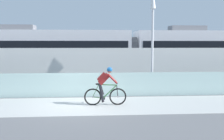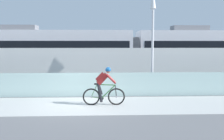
% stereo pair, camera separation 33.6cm
% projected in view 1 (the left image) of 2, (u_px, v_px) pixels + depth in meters
% --- Properties ---
extents(ground_plane, '(200.00, 200.00, 0.00)m').
position_uv_depth(ground_plane, '(80.00, 106.00, 10.65)').
color(ground_plane, slate).
extents(bike_path_deck, '(32.00, 3.20, 0.01)m').
position_uv_depth(bike_path_deck, '(80.00, 105.00, 10.65)').
color(bike_path_deck, beige).
rests_on(bike_path_deck, ground).
extents(glass_parapet, '(32.00, 0.05, 1.17)m').
position_uv_depth(glass_parapet, '(82.00, 85.00, 12.43)').
color(glass_parapet, silver).
rests_on(glass_parapet, ground).
extents(concrete_barrier_wall, '(32.00, 0.36, 2.35)m').
position_uv_depth(concrete_barrier_wall, '(83.00, 69.00, 14.15)').
color(concrete_barrier_wall, silver).
rests_on(concrete_barrier_wall, ground).
extents(tram_rail_near, '(32.00, 0.08, 0.01)m').
position_uv_depth(tram_rail_near, '(85.00, 83.00, 16.73)').
color(tram_rail_near, '#595654').
rests_on(tram_rail_near, ground).
extents(tram_rail_far, '(32.00, 0.08, 0.01)m').
position_uv_depth(tram_rail_far, '(86.00, 80.00, 18.16)').
color(tram_rail_far, '#595654').
rests_on(tram_rail_far, ground).
extents(tram, '(22.56, 2.54, 3.81)m').
position_uv_depth(tram, '(132.00, 54.00, 17.48)').
color(tram, silver).
rests_on(tram, ground).
extents(cyclist_on_bike, '(1.77, 0.58, 1.61)m').
position_uv_depth(cyclist_on_bike, '(105.00, 86.00, 10.64)').
color(cyclist_on_bike, black).
rests_on(cyclist_on_bike, ground).
extents(lamp_post_antenna, '(0.28, 0.28, 5.20)m').
position_uv_depth(lamp_post_antenna, '(153.00, 29.00, 12.70)').
color(lamp_post_antenna, gray).
rests_on(lamp_post_antenna, ground).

